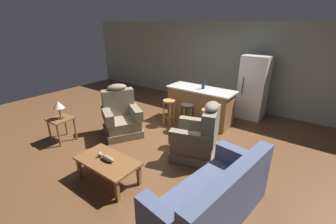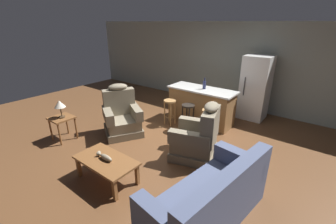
% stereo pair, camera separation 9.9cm
% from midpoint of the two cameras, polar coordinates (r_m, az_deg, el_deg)
% --- Properties ---
extents(ground_plane, '(12.00, 12.00, 0.00)m').
position_cam_midpoint_polar(ground_plane, '(5.30, 1.28, -7.25)').
color(ground_plane, brown).
extents(back_wall, '(12.00, 0.05, 2.60)m').
position_cam_midpoint_polar(back_wall, '(7.49, 16.07, 11.24)').
color(back_wall, '#939E93').
rests_on(back_wall, ground_plane).
extents(coffee_table, '(1.10, 0.60, 0.42)m').
position_cam_midpoint_polar(coffee_table, '(4.04, -14.74, -12.21)').
color(coffee_table, brown).
rests_on(coffee_table, ground_plane).
extents(fish_figurine, '(0.34, 0.10, 0.10)m').
position_cam_midpoint_polar(fish_figurine, '(3.99, -15.09, -10.97)').
color(fish_figurine, '#4C3823').
rests_on(fish_figurine, coffee_table).
extents(couch, '(1.09, 2.00, 0.94)m').
position_cam_midpoint_polar(couch, '(3.32, 11.49, -21.12)').
color(couch, '#4C5675').
rests_on(couch, ground_plane).
extents(recliner_near_lamp, '(1.15, 1.15, 1.20)m').
position_cam_midpoint_polar(recliner_near_lamp, '(5.60, -11.18, -1.19)').
color(recliner_near_lamp, '#756B56').
rests_on(recliner_near_lamp, ground_plane).
extents(recliner_near_island, '(1.05, 1.05, 1.20)m').
position_cam_midpoint_polar(recliner_near_island, '(4.56, 8.29, -6.61)').
color(recliner_near_island, '#756B56').
rests_on(recliner_near_island, ground_plane).
extents(end_table, '(0.48, 0.48, 0.56)m').
position_cam_midpoint_polar(end_table, '(5.68, -24.87, -2.13)').
color(end_table, brown).
rests_on(end_table, ground_plane).
extents(table_lamp, '(0.24, 0.24, 0.41)m').
position_cam_midpoint_polar(table_lamp, '(5.52, -25.35, 1.67)').
color(table_lamp, '#4C3823').
rests_on(table_lamp, end_table).
extents(kitchen_island, '(1.80, 0.70, 0.95)m').
position_cam_midpoint_polar(kitchen_island, '(6.14, 8.85, 1.62)').
color(kitchen_island, olive).
rests_on(kitchen_island, ground_plane).
extents(bar_stool_left, '(0.32, 0.32, 0.68)m').
position_cam_midpoint_polar(bar_stool_left, '(5.94, 0.94, 1.12)').
color(bar_stool_left, '#A87A47').
rests_on(bar_stool_left, ground_plane).
extents(bar_stool_middle, '(0.32, 0.32, 0.68)m').
position_cam_midpoint_polar(bar_stool_middle, '(5.64, 5.60, -0.16)').
color(bar_stool_middle, black).
rests_on(bar_stool_middle, ground_plane).
extents(bar_stool_right, '(0.32, 0.32, 0.68)m').
position_cam_midpoint_polar(bar_stool_right, '(5.38, 10.74, -1.56)').
color(bar_stool_right, '#A87A47').
rests_on(bar_stool_right, ground_plane).
extents(refrigerator, '(0.70, 0.69, 1.76)m').
position_cam_midpoint_polar(refrigerator, '(6.73, 21.67, 5.72)').
color(refrigerator, white).
rests_on(refrigerator, ground_plane).
extents(bottle_tall_green, '(0.08, 0.08, 0.29)m').
position_cam_midpoint_polar(bottle_tall_green, '(5.96, 9.68, 6.85)').
color(bottle_tall_green, '#23284C').
rests_on(bottle_tall_green, kitchen_island).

